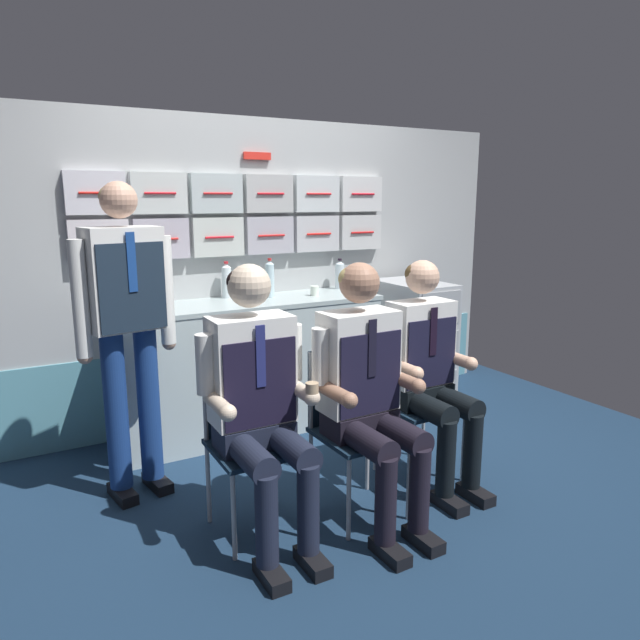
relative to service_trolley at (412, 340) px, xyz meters
name	(u,v)px	position (x,y,z in m)	size (l,w,h in m)	color
ground	(355,491)	(-1.11, -0.94, -0.54)	(4.80, 4.80, 0.04)	#172C44
galley_bulkhead	(254,271)	(-1.12, 0.43, 0.56)	(4.20, 0.14, 2.15)	#ACB0B1
galley_counter	(251,366)	(-1.28, 0.15, -0.06)	(1.84, 0.53, 0.92)	#B2C3C4
service_trolley	(412,340)	(0.00, 0.00, 0.00)	(0.40, 0.65, 0.98)	black
folding_chair_left	(247,424)	(-1.77, -0.96, 0.00)	(0.40, 0.41, 0.84)	#A8AAAF
crew_member_left	(258,392)	(-1.77, -1.12, 0.21)	(0.52, 0.64, 1.31)	black
folding_chair_right	(349,412)	(-1.24, -1.07, 0.00)	(0.41, 0.41, 0.84)	#A8AAAF
crew_member_right	(367,383)	(-1.24, -1.23, 0.20)	(0.52, 0.64, 1.30)	black
folding_chair_by_counter	(410,386)	(-0.71, -0.89, 0.00)	(0.40, 0.41, 0.84)	#A8AAAF
crew_member_by_counter	(429,363)	(-0.71, -1.05, 0.18)	(0.50, 0.61, 1.27)	black
crew_member_standing	(127,315)	(-2.19, -0.38, 0.48)	(0.53, 0.31, 1.68)	black
water_bottle_clear	(227,281)	(-1.37, 0.34, 0.52)	(0.07, 0.07, 0.26)	silver
water_bottle_short	(340,275)	(-0.47, 0.31, 0.51)	(0.07, 0.07, 0.23)	silver
water_bottle_blue_cap	(270,279)	(-1.10, 0.22, 0.53)	(0.06, 0.06, 0.27)	silver
paper_cup_tan	(315,291)	(-0.80, 0.12, 0.43)	(0.06, 0.06, 0.07)	white
paper_cup_blue	(155,306)	(-1.94, 0.06, 0.44)	(0.06, 0.06, 0.07)	silver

